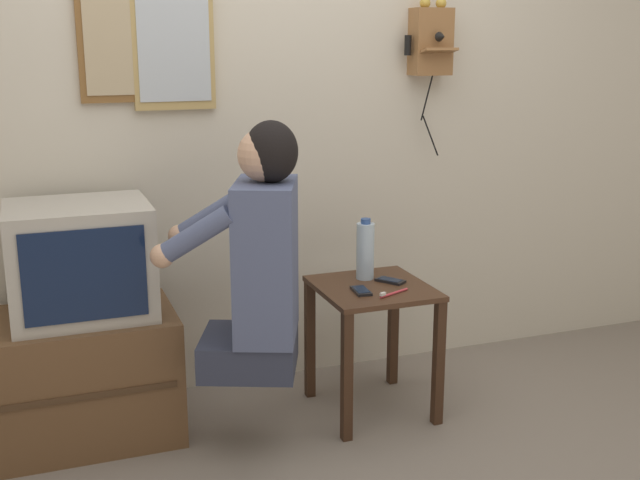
# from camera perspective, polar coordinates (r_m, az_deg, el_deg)

# --- Properties ---
(wall_back) EXTENTS (6.80, 0.05, 2.55)m
(wall_back) POSITION_cam_1_polar(r_m,az_deg,el_deg) (3.62, -4.18, 9.36)
(wall_back) COLOR beige
(wall_back) RESTS_ON ground_plane
(side_table) EXTENTS (0.46, 0.49, 0.56)m
(side_table) POSITION_cam_1_polar(r_m,az_deg,el_deg) (3.42, 3.75, -5.30)
(side_table) COLOR #422819
(side_table) RESTS_ON ground_plane
(person) EXTENTS (0.60, 0.52, 0.96)m
(person) POSITION_cam_1_polar(r_m,az_deg,el_deg) (3.01, -4.35, -1.18)
(person) COLOR #2D3347
(person) RESTS_ON ground_plane
(tv_stand) EXTENTS (0.72, 0.51, 0.51)m
(tv_stand) POSITION_cam_1_polar(r_m,az_deg,el_deg) (3.40, -16.32, -9.28)
(tv_stand) COLOR brown
(tv_stand) RESTS_ON ground_plane
(television) EXTENTS (0.54, 0.46, 0.44)m
(television) POSITION_cam_1_polar(r_m,az_deg,el_deg) (3.26, -16.68, -1.37)
(television) COLOR #ADA89E
(television) RESTS_ON tv_stand
(wall_phone_antique) EXTENTS (0.22, 0.18, 0.72)m
(wall_phone_antique) POSITION_cam_1_polar(r_m,az_deg,el_deg) (3.82, 7.88, 13.86)
(wall_phone_antique) COLOR olive
(framed_picture) EXTENTS (0.35, 0.03, 0.44)m
(framed_picture) POSITION_cam_1_polar(r_m,az_deg,el_deg) (3.45, -13.87, 13.14)
(framed_picture) COLOR brown
(wall_mirror) EXTENTS (0.34, 0.03, 0.71)m
(wall_mirror) POSITION_cam_1_polar(r_m,az_deg,el_deg) (3.47, -10.46, 14.93)
(wall_mirror) COLOR tan
(cell_phone_held) EXTENTS (0.07, 0.13, 0.01)m
(cell_phone_held) POSITION_cam_1_polar(r_m,az_deg,el_deg) (3.30, 2.93, -3.62)
(cell_phone_held) COLOR black
(cell_phone_held) RESTS_ON side_table
(cell_phone_spare) EXTENTS (0.12, 0.14, 0.01)m
(cell_phone_spare) POSITION_cam_1_polar(r_m,az_deg,el_deg) (3.44, 5.02, -2.89)
(cell_phone_spare) COLOR black
(cell_phone_spare) RESTS_ON side_table
(water_bottle) EXTENTS (0.08, 0.08, 0.27)m
(water_bottle) POSITION_cam_1_polar(r_m,az_deg,el_deg) (3.45, 3.24, -0.75)
(water_bottle) COLOR #ADC6DB
(water_bottle) RESTS_ON side_table
(toothbrush) EXTENTS (0.15, 0.07, 0.02)m
(toothbrush) POSITION_cam_1_polar(r_m,az_deg,el_deg) (3.27, 5.14, -3.79)
(toothbrush) COLOR #D83F4C
(toothbrush) RESTS_ON side_table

